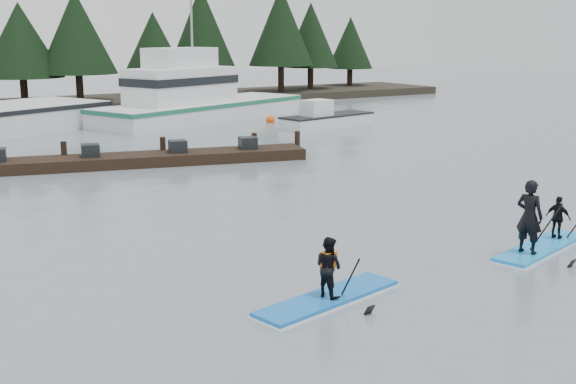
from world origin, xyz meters
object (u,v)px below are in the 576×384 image
fishing_boat_medium (197,111)px  floating_dock (142,160)px  paddleboard_duo (539,228)px  paddleboard_solo (328,283)px

fishing_boat_medium → floating_dock: (-8.28, -12.70, -0.40)m
paddleboard_duo → fishing_boat_medium: bearing=66.6°
floating_dock → paddleboard_duo: (4.10, -16.58, 0.39)m
fishing_boat_medium → floating_dock: size_ratio=1.12×
fishing_boat_medium → paddleboard_duo: 29.57m
paddleboard_duo → floating_dock: bearing=88.6°
paddleboard_solo → fishing_boat_medium: bearing=57.8°
paddleboard_solo → paddleboard_duo: paddleboard_duo is taller
fishing_boat_medium → floating_dock: bearing=-144.7°
floating_dock → paddleboard_solo: paddleboard_solo is taller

